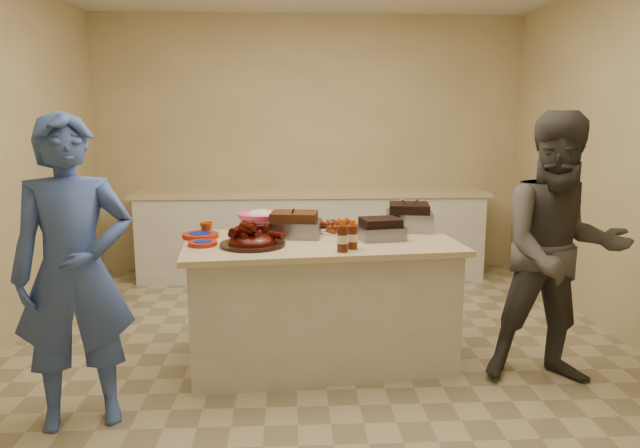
{
  "coord_description": "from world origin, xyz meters",
  "views": [
    {
      "loc": [
        -0.2,
        -3.64,
        1.63
      ],
      "look_at": [
        -0.01,
        0.1,
        0.94
      ],
      "focal_mm": 32.0,
      "sensor_mm": 36.0,
      "label": 1
    }
  ],
  "objects_px": {
    "plastic_cup": "(207,234)",
    "bbq_bottle_a": "(342,252)",
    "bbq_bottle_b": "(352,249)",
    "island": "(320,359)",
    "guest_blue": "(86,420)",
    "roasting_pan": "(408,230)",
    "coleslaw_bowl": "(261,231)",
    "mustard_bottle": "(295,239)",
    "guest_gray": "(550,380)",
    "rib_platter": "(253,246)"
  },
  "relations": [
    {
      "from": "plastic_cup",
      "to": "bbq_bottle_a",
      "type": "bearing_deg",
      "value": -32.55
    },
    {
      "from": "bbq_bottle_b",
      "to": "island",
      "type": "bearing_deg",
      "value": 124.8
    },
    {
      "from": "guest_blue",
      "to": "bbq_bottle_a",
      "type": "bearing_deg",
      "value": -1.2
    },
    {
      "from": "bbq_bottle_b",
      "to": "bbq_bottle_a",
      "type": "bearing_deg",
      "value": -133.96
    },
    {
      "from": "roasting_pan",
      "to": "bbq_bottle_a",
      "type": "bearing_deg",
      "value": -119.85
    },
    {
      "from": "coleslaw_bowl",
      "to": "plastic_cup",
      "type": "relative_size",
      "value": 3.65
    },
    {
      "from": "island",
      "to": "mustard_bottle",
      "type": "relative_size",
      "value": 13.35
    },
    {
      "from": "bbq_bottle_a",
      "to": "guest_gray",
      "type": "xyz_separation_m",
      "value": [
        1.32,
        -0.05,
        -0.84
      ]
    },
    {
      "from": "coleslaw_bowl",
      "to": "bbq_bottle_a",
      "type": "relative_size",
      "value": 1.67
    },
    {
      "from": "bbq_bottle_b",
      "to": "mustard_bottle",
      "type": "height_order",
      "value": "bbq_bottle_b"
    },
    {
      "from": "island",
      "to": "guest_gray",
      "type": "bearing_deg",
      "value": -20.79
    },
    {
      "from": "island",
      "to": "coleslaw_bowl",
      "type": "bearing_deg",
      "value": 135.73
    },
    {
      "from": "coleslaw_bowl",
      "to": "guest_blue",
      "type": "xyz_separation_m",
      "value": [
        -0.92,
        -1.07,
        -0.84
      ]
    },
    {
      "from": "bbq_bottle_b",
      "to": "guest_blue",
      "type": "xyz_separation_m",
      "value": [
        -1.52,
        -0.47,
        -0.84
      ]
    },
    {
      "from": "bbq_bottle_a",
      "to": "plastic_cup",
      "type": "xyz_separation_m",
      "value": [
        -0.9,
        0.57,
        0.0
      ]
    },
    {
      "from": "bbq_bottle_a",
      "to": "plastic_cup",
      "type": "distance_m",
      "value": 1.07
    },
    {
      "from": "coleslaw_bowl",
      "to": "plastic_cup",
      "type": "bearing_deg",
      "value": -166.24
    },
    {
      "from": "bbq_bottle_a",
      "to": "bbq_bottle_b",
      "type": "relative_size",
      "value": 1.09
    },
    {
      "from": "mustard_bottle",
      "to": "bbq_bottle_b",
      "type": "bearing_deg",
      "value": -41.45
    },
    {
      "from": "plastic_cup",
      "to": "rib_platter",
      "type": "bearing_deg",
      "value": -48.18
    },
    {
      "from": "rib_platter",
      "to": "plastic_cup",
      "type": "height_order",
      "value": "rib_platter"
    },
    {
      "from": "mustard_bottle",
      "to": "plastic_cup",
      "type": "xyz_separation_m",
      "value": [
        -0.62,
        0.19,
        0.0
      ]
    },
    {
      "from": "mustard_bottle",
      "to": "plastic_cup",
      "type": "bearing_deg",
      "value": 162.58
    },
    {
      "from": "mustard_bottle",
      "to": "bbq_bottle_a",
      "type": "bearing_deg",
      "value": -53.45
    },
    {
      "from": "guest_gray",
      "to": "bbq_bottle_b",
      "type": "bearing_deg",
      "value": -179.2
    },
    {
      "from": "guest_blue",
      "to": "coleslaw_bowl",
      "type": "bearing_deg",
      "value": 32.52
    },
    {
      "from": "bbq_bottle_b",
      "to": "guest_gray",
      "type": "xyz_separation_m",
      "value": [
        1.26,
        -0.12,
        -0.84
      ]
    },
    {
      "from": "island",
      "to": "rib_platter",
      "type": "bearing_deg",
      "value": -166.93
    },
    {
      "from": "roasting_pan",
      "to": "guest_blue",
      "type": "distance_m",
      "value": 2.41
    },
    {
      "from": "coleslaw_bowl",
      "to": "guest_gray",
      "type": "relative_size",
      "value": 0.2
    },
    {
      "from": "roasting_pan",
      "to": "guest_blue",
      "type": "relative_size",
      "value": 0.2
    },
    {
      "from": "roasting_pan",
      "to": "bbq_bottle_b",
      "type": "distance_m",
      "value": 0.77
    },
    {
      "from": "plastic_cup",
      "to": "coleslaw_bowl",
      "type": "bearing_deg",
      "value": 13.76
    },
    {
      "from": "island",
      "to": "bbq_bottle_a",
      "type": "distance_m",
      "value": 0.91
    },
    {
      "from": "coleslaw_bowl",
      "to": "roasting_pan",
      "type": "bearing_deg",
      "value": 0.46
    },
    {
      "from": "island",
      "to": "bbq_bottle_b",
      "type": "relative_size",
      "value": 9.78
    },
    {
      "from": "roasting_pan",
      "to": "guest_blue",
      "type": "height_order",
      "value": "roasting_pan"
    },
    {
      "from": "guest_gray",
      "to": "island",
      "type": "bearing_deg",
      "value": 171.26
    },
    {
      "from": "bbq_bottle_a",
      "to": "island",
      "type": "bearing_deg",
      "value": 109.1
    },
    {
      "from": "rib_platter",
      "to": "guest_blue",
      "type": "xyz_separation_m",
      "value": [
        -0.89,
        -0.59,
        -0.84
      ]
    },
    {
      "from": "island",
      "to": "guest_blue",
      "type": "bearing_deg",
      "value": -156.7
    },
    {
      "from": "island",
      "to": "guest_blue",
      "type": "xyz_separation_m",
      "value": [
        -1.33,
        -0.74,
        0.0
      ]
    },
    {
      "from": "rib_platter",
      "to": "plastic_cup",
      "type": "xyz_separation_m",
      "value": [
        -0.34,
        0.39,
        0.0
      ]
    },
    {
      "from": "island",
      "to": "coleslaw_bowl",
      "type": "relative_size",
      "value": 5.36
    },
    {
      "from": "coleslaw_bowl",
      "to": "guest_gray",
      "type": "bearing_deg",
      "value": -21.1
    },
    {
      "from": "roasting_pan",
      "to": "bbq_bottle_a",
      "type": "distance_m",
      "value": 0.86
    },
    {
      "from": "rib_platter",
      "to": "plastic_cup",
      "type": "distance_m",
      "value": 0.52
    },
    {
      "from": "rib_platter",
      "to": "guest_blue",
      "type": "bearing_deg",
      "value": -146.56
    },
    {
      "from": "coleslaw_bowl",
      "to": "bbq_bottle_a",
      "type": "height_order",
      "value": "coleslaw_bowl"
    },
    {
      "from": "rib_platter",
      "to": "mustard_bottle",
      "type": "xyz_separation_m",
      "value": [
        0.27,
        0.19,
        0.0
      ]
    }
  ]
}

